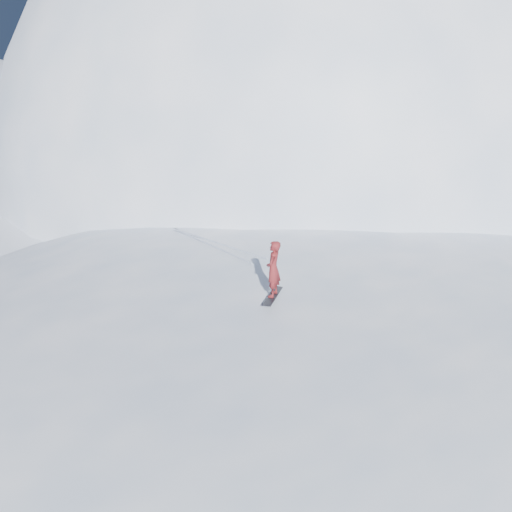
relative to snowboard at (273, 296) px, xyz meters
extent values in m
plane|color=white|center=(2.28, 0.61, -2.41)|extent=(400.00, 400.00, 0.00)
ellipsoid|color=white|center=(3.28, 3.61, -2.41)|extent=(36.00, 28.00, 4.80)
ellipsoid|color=white|center=(24.28, 26.61, -2.41)|extent=(60.00, 56.00, 56.00)
ellipsoid|color=white|center=(12.28, 20.61, -2.41)|extent=(28.00, 24.00, 18.00)
ellipsoid|color=white|center=(-1.72, -1.39, -2.41)|extent=(6.00, 5.40, 0.80)
ellipsoid|color=white|center=(7.28, -2.39, -2.41)|extent=(5.00, 4.50, 0.70)
ellipsoid|color=white|center=(0.28, 6.61, -2.41)|extent=(7.00, 6.30, 1.00)
ellipsoid|color=white|center=(9.28, 4.61, -2.41)|extent=(4.00, 3.60, 0.60)
cube|color=black|center=(0.00, 0.00, 0.00)|extent=(1.37, 1.17, 0.03)
imported|color=maroon|center=(0.00, 0.00, 0.95)|extent=(0.82, 0.78, 1.88)
cube|color=silver|center=(0.74, 5.84, 0.01)|extent=(0.68, 5.97, 0.04)
cube|color=silver|center=(1.12, 5.84, 0.01)|extent=(1.43, 5.85, 0.04)
camera|label=1|loc=(-8.05, -10.97, 6.52)|focal=32.00mm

